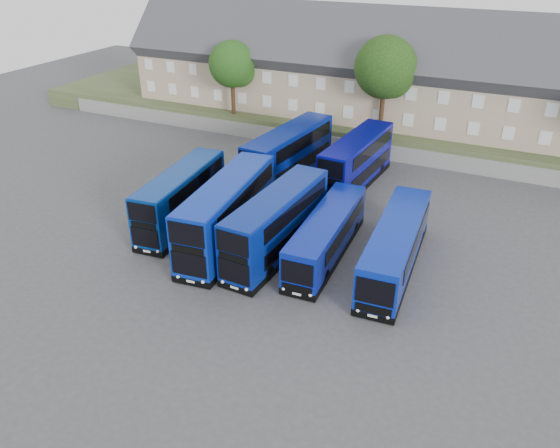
{
  "coord_description": "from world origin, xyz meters",
  "views": [
    {
      "loc": [
        14.97,
        -24.71,
        19.34
      ],
      "look_at": [
        1.37,
        4.09,
        2.2
      ],
      "focal_mm": 35.0,
      "sensor_mm": 36.0,
      "label": 1
    }
  ],
  "objects_px": {
    "tree_west": "(234,66)",
    "tree_mid": "(387,70)",
    "dd_front_mid": "(227,214)",
    "dd_front_left": "(181,199)",
    "coach_east_a": "(326,236)"
  },
  "relations": [
    {
      "from": "dd_front_mid",
      "to": "tree_west",
      "type": "xyz_separation_m",
      "value": [
        -11.4,
        21.36,
        4.8
      ]
    },
    {
      "from": "coach_east_a",
      "to": "dd_front_mid",
      "type": "bearing_deg",
      "value": -171.6
    },
    {
      "from": "dd_front_left",
      "to": "dd_front_mid",
      "type": "height_order",
      "value": "dd_front_mid"
    },
    {
      "from": "dd_front_left",
      "to": "dd_front_mid",
      "type": "xyz_separation_m",
      "value": [
        4.57,
        -1.14,
        0.25
      ]
    },
    {
      "from": "tree_west",
      "to": "dd_front_mid",
      "type": "bearing_deg",
      "value": -61.9
    },
    {
      "from": "tree_mid",
      "to": "dd_front_left",
      "type": "bearing_deg",
      "value": -113.88
    },
    {
      "from": "tree_west",
      "to": "tree_mid",
      "type": "xyz_separation_m",
      "value": [
        16.0,
        0.5,
        1.02
      ]
    },
    {
      "from": "tree_west",
      "to": "tree_mid",
      "type": "height_order",
      "value": "tree_mid"
    },
    {
      "from": "dd_front_mid",
      "to": "tree_mid",
      "type": "bearing_deg",
      "value": 72.15
    },
    {
      "from": "dd_front_mid",
      "to": "tree_mid",
      "type": "relative_size",
      "value": 1.28
    },
    {
      "from": "dd_front_left",
      "to": "coach_east_a",
      "type": "relative_size",
      "value": 0.94
    },
    {
      "from": "dd_front_left",
      "to": "dd_front_mid",
      "type": "bearing_deg",
      "value": -19.83
    },
    {
      "from": "dd_front_mid",
      "to": "coach_east_a",
      "type": "xyz_separation_m",
      "value": [
        6.77,
        1.33,
        -0.79
      ]
    },
    {
      "from": "dd_front_mid",
      "to": "coach_east_a",
      "type": "distance_m",
      "value": 6.94
    },
    {
      "from": "coach_east_a",
      "to": "tree_west",
      "type": "bearing_deg",
      "value": 129.53
    }
  ]
}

